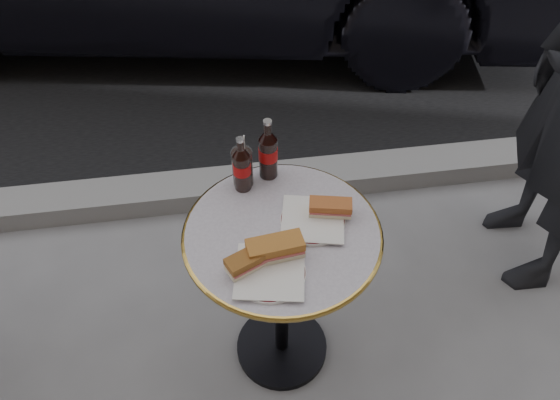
{
  "coord_description": "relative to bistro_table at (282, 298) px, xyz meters",
  "views": [
    {
      "loc": [
        -0.16,
        -1.07,
        2.01
      ],
      "look_at": [
        0.0,
        0.05,
        0.82
      ],
      "focal_mm": 35.0,
      "sensor_mm": 36.0,
      "label": 1
    }
  ],
  "objects": [
    {
      "name": "cola_glass",
      "position": [
        -0.1,
        0.23,
        0.44
      ],
      "size": [
        0.09,
        0.09,
        0.14
      ],
      "primitive_type": "cylinder",
      "rotation": [
        0.0,
        0.0,
        -0.41
      ],
      "color": "black",
      "rests_on": "bistro_table"
    },
    {
      "name": "sandwich_right",
      "position": [
        0.16,
        0.04,
        0.4
      ],
      "size": [
        0.14,
        0.09,
        0.05
      ],
      "primitive_type": "cube",
      "rotation": [
        0.0,
        0.0,
        -0.21
      ],
      "color": "#B35D2D",
      "rests_on": "plate_right"
    },
    {
      "name": "sandwich_left_b",
      "position": [
        -0.04,
        -0.1,
        0.41
      ],
      "size": [
        0.17,
        0.1,
        0.06
      ],
      "primitive_type": "cube",
      "rotation": [
        0.0,
        0.0,
        0.12
      ],
      "color": "#B66F2E",
      "rests_on": "plate_left"
    },
    {
      "name": "cola_bottle_left",
      "position": [
        -0.1,
        0.21,
        0.47
      ],
      "size": [
        0.06,
        0.06,
        0.21
      ],
      "primitive_type": null,
      "rotation": [
        0.0,
        0.0,
        -0.01
      ],
      "color": "black",
      "rests_on": "bistro_table"
    },
    {
      "name": "curb",
      "position": [
        0.0,
        0.9,
        -0.32
      ],
      "size": [
        40.0,
        0.2,
        0.12
      ],
      "primitive_type": "cube",
      "color": "gray",
      "rests_on": "ground"
    },
    {
      "name": "sandwich_left_a",
      "position": [
        -0.11,
        -0.13,
        0.4
      ],
      "size": [
        0.15,
        0.12,
        0.05
      ],
      "primitive_type": "cube",
      "rotation": [
        0.0,
        0.0,
        0.44
      ],
      "color": "brown",
      "rests_on": "plate_left"
    },
    {
      "name": "ground",
      "position": [
        0.0,
        0.0,
        -0.37
      ],
      "size": [
        80.0,
        80.0,
        0.0
      ],
      "primitive_type": "plane",
      "color": "gray",
      "rests_on": "ground"
    },
    {
      "name": "plate_right",
      "position": [
        0.1,
        0.03,
        0.37
      ],
      "size": [
        0.26,
        0.26,
        0.01
      ],
      "primitive_type": "cylinder",
      "rotation": [
        0.0,
        0.0,
        -0.39
      ],
      "color": "white",
      "rests_on": "bistro_table"
    },
    {
      "name": "bistro_table",
      "position": [
        0.0,
        0.0,
        0.0
      ],
      "size": [
        0.62,
        0.62,
        0.73
      ],
      "primitive_type": null,
      "color": "#BAB2C4",
      "rests_on": "ground"
    },
    {
      "name": "plate_left",
      "position": [
        -0.06,
        -0.15,
        0.37
      ],
      "size": [
        0.27,
        0.27,
        0.01
      ],
      "primitive_type": "cylinder",
      "rotation": [
        0.0,
        0.0,
        -0.36
      ],
      "color": "white",
      "rests_on": "bistro_table"
    },
    {
      "name": "cola_bottle_right",
      "position": [
        -0.01,
        0.26,
        0.48
      ],
      "size": [
        0.07,
        0.07,
        0.23
      ],
      "primitive_type": null,
      "rotation": [
        0.0,
        0.0,
        0.1
      ],
      "color": "black",
      "rests_on": "bistro_table"
    }
  ]
}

